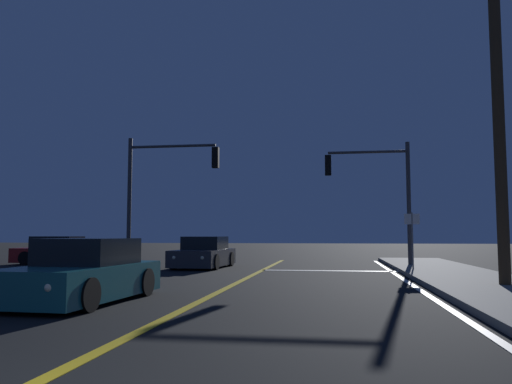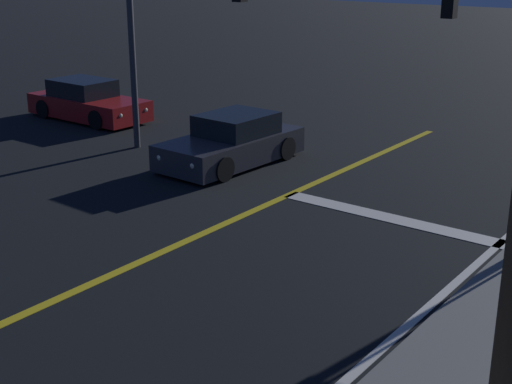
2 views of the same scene
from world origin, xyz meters
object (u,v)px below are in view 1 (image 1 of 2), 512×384
at_px(traffic_signal_near_right, 377,184).
at_px(street_sign_corner, 412,232).
at_px(car_lead_oncoming_charcoal, 204,254).
at_px(car_following_oncoming_teal, 83,274).
at_px(car_distant_tail_red, 61,252).
at_px(utility_pole_right, 497,78).
at_px(traffic_signal_far_left, 162,180).

bearing_deg(traffic_signal_near_right, street_sign_corner, 110.17).
xyz_separation_m(car_lead_oncoming_charcoal, car_following_oncoming_teal, (0.29, -11.33, -0.00)).
bearing_deg(car_distant_tail_red, utility_pole_right, 63.37).
bearing_deg(car_following_oncoming_teal, street_sign_corner, -127.73).
bearing_deg(car_following_oncoming_teal, traffic_signal_near_right, -117.26).
bearing_deg(car_lead_oncoming_charcoal, utility_pole_right, 144.60).
distance_m(car_lead_oncoming_charcoal, car_following_oncoming_teal, 11.33).
height_order(car_following_oncoming_teal, utility_pole_right, utility_pole_right).
distance_m(car_distant_tail_red, street_sign_corner, 16.18).
height_order(traffic_signal_far_left, street_sign_corner, traffic_signal_far_left).
height_order(traffic_signal_near_right, utility_pole_right, utility_pole_right).
bearing_deg(car_lead_oncoming_charcoal, car_distant_tail_red, -7.57).
relative_size(car_following_oncoming_teal, traffic_signal_near_right, 0.78).
distance_m(car_distant_tail_red, car_lead_oncoming_charcoal, 7.48).
xyz_separation_m(car_distant_tail_red, utility_pole_right, (17.26, -8.92, 4.97)).
bearing_deg(street_sign_corner, utility_pole_right, -76.65).
relative_size(car_distant_tail_red, traffic_signal_far_left, 0.79).
xyz_separation_m(traffic_signal_far_left, street_sign_corner, (10.32, -1.40, -2.28)).
bearing_deg(utility_pole_right, car_lead_oncoming_charcoal, 142.32).
bearing_deg(traffic_signal_far_left, utility_pole_right, -31.91).
distance_m(car_lead_oncoming_charcoal, utility_pole_right, 13.46).
distance_m(car_lead_oncoming_charcoal, traffic_signal_far_left, 3.72).
height_order(traffic_signal_near_right, traffic_signal_far_left, traffic_signal_far_left).
relative_size(car_lead_oncoming_charcoal, street_sign_corner, 1.89).
bearing_deg(car_distant_tail_red, car_lead_oncoming_charcoal, 80.85).
bearing_deg(traffic_signal_far_left, car_distant_tail_red, 163.66).
bearing_deg(traffic_signal_far_left, car_following_oncoming_teal, -79.08).
xyz_separation_m(traffic_signal_far_left, utility_pole_right, (11.72, -7.30, 1.75)).
bearing_deg(street_sign_corner, traffic_signal_near_right, 110.17).
bearing_deg(car_distant_tail_red, street_sign_corner, 79.90).
relative_size(traffic_signal_near_right, street_sign_corner, 2.41).
distance_m(car_distant_tail_red, traffic_signal_near_right, 15.14).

